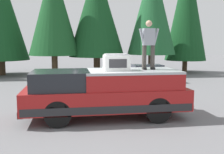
{
  "coord_description": "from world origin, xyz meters",
  "views": [
    {
      "loc": [
        -9.14,
        0.57,
        2.57
      ],
      "look_at": [
        0.42,
        -0.93,
        1.35
      ],
      "focal_mm": 43.38,
      "sensor_mm": 36.0,
      "label": 1
    }
  ],
  "objects": [
    {
      "name": "conifer_left",
      "position": [
        11.86,
        -5.89,
        5.34
      ],
      "size": [
        3.81,
        3.81,
        9.04
      ],
      "color": "#4C3826",
      "rests_on": "ground"
    },
    {
      "name": "conifer_center_left",
      "position": [
        12.46,
        -1.58,
        5.08
      ],
      "size": [
        4.4,
        4.4,
        8.7
      ],
      "color": "#4C3826",
      "rests_on": "ground"
    },
    {
      "name": "conifer_far_left",
      "position": [
        13.25,
        -9.4,
        5.64
      ],
      "size": [
        3.54,
        3.54,
        10.22
      ],
      "color": "#4C3826",
      "rests_on": "ground"
    },
    {
      "name": "pickup_truck",
      "position": [
        -0.08,
        -0.63,
        0.87
      ],
      "size": [
        2.01,
        5.54,
        1.65
      ],
      "color": "maroon",
      "rests_on": "ground"
    },
    {
      "name": "person_on_truck_bed",
      "position": [
        -0.04,
        -2.14,
        2.55
      ],
      "size": [
        0.29,
        0.72,
        1.69
      ],
      "color": "#423D38",
      "rests_on": "pickup_truck"
    },
    {
      "name": "compressor_unit",
      "position": [
        -0.2,
        -0.97,
        1.93
      ],
      "size": [
        0.65,
        0.84,
        0.56
      ],
      "color": "silver",
      "rests_on": "pickup_truck"
    },
    {
      "name": "ground_plane",
      "position": [
        0.0,
        0.0,
        0.0
      ],
      "size": [
        90.0,
        90.0,
        0.0
      ],
      "primitive_type": "plane",
      "color": "slate"
    },
    {
      "name": "conifer_center_right",
      "position": [
        12.0,
        1.72,
        5.07
      ],
      "size": [
        3.81,
        3.81,
        8.52
      ],
      "color": "#4C3826",
      "rests_on": "ground"
    },
    {
      "name": "parked_car_silver",
      "position": [
        7.91,
        -4.36,
        0.58
      ],
      "size": [
        1.64,
        4.1,
        1.16
      ],
      "color": "silver",
      "rests_on": "ground"
    }
  ]
}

